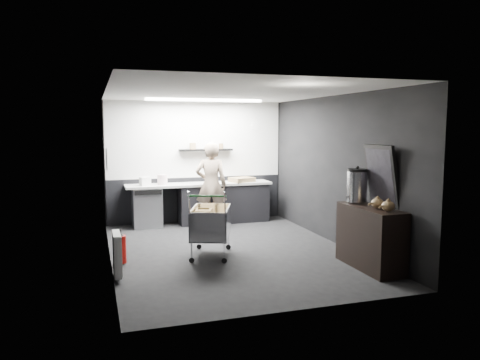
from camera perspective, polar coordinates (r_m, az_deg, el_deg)
name	(u,v)px	position (r m, az deg, el deg)	size (l,w,h in m)	color
floor	(231,251)	(8.17, -1.16, -8.64)	(5.50, 5.50, 0.00)	black
ceiling	(230,93)	(7.91, -1.20, 10.60)	(5.50, 5.50, 0.00)	silver
wall_back	(196,162)	(10.58, -5.38, 2.24)	(5.50, 5.50, 0.00)	black
wall_front	(298,196)	(5.36, 7.13, -1.99)	(5.50, 5.50, 0.00)	black
wall_left	(108,177)	(7.61, -15.78, 0.34)	(5.50, 5.50, 0.00)	black
wall_right	(336,170)	(8.70, 11.57, 1.20)	(5.50, 5.50, 0.00)	black
kitchen_wall_panel	(196,139)	(10.54, -5.39, 4.94)	(3.95, 0.02, 1.70)	silver
dado_panel	(197,199)	(10.66, -5.31, -2.33)	(3.95, 0.02, 1.00)	black
floating_shelf	(206,150)	(10.48, -4.18, 3.69)	(1.20, 0.22, 0.04)	black
wall_clock	(255,126)	(10.91, 1.86, 6.60)	(0.20, 0.20, 0.03)	white
poster	(107,159)	(8.89, -15.96, 2.49)	(0.02, 0.30, 0.40)	white
poster_red_band	(107,155)	(8.89, -15.95, 2.94)	(0.01, 0.22, 0.10)	red
radiator	(117,254)	(6.91, -14.77, -8.70)	(0.10, 0.50, 0.60)	white
ceiling_strip	(205,100)	(9.69, -4.33, 9.67)	(2.40, 0.20, 0.04)	white
prep_counter	(206,203)	(10.40, -4.21, -2.78)	(3.20, 0.61, 0.90)	black
person	(211,185)	(9.91, -3.54, -0.62)	(0.66, 0.43, 1.81)	#C2B199
shopping_cart	(211,225)	(7.77, -3.61, -5.48)	(0.92, 1.19, 1.10)	silver
sideboard	(370,229)	(7.39, 15.58, -5.79)	(0.53, 1.25, 1.87)	black
fire_extinguisher	(121,248)	(7.56, -14.31, -8.06)	(0.16, 0.16, 0.53)	#B6110C
cardboard_box	(242,180)	(10.50, 0.23, 0.04)	(0.50, 0.38, 0.10)	olive
pink_tub	(162,180)	(10.15, -9.44, 0.05)	(0.21, 0.21, 0.21)	beige
white_container	(145,181)	(10.06, -11.49, -0.15)	(0.20, 0.16, 0.18)	white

